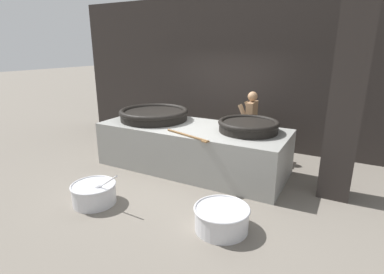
{
  "coord_description": "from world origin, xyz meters",
  "views": [
    {
      "loc": [
        2.87,
        -5.28,
        2.51
      ],
      "look_at": [
        0.0,
        0.0,
        0.69
      ],
      "focal_mm": 28.0,
      "sensor_mm": 36.0,
      "label": 1
    }
  ],
  "objects_px": {
    "giant_wok_far": "(248,126)",
    "prep_bowl_vegetables": "(94,193)",
    "giant_wok_near": "(154,114)",
    "cook": "(251,123)",
    "prep_bowl_meat": "(222,217)"
  },
  "relations": [
    {
      "from": "cook",
      "to": "prep_bowl_meat",
      "type": "relative_size",
      "value": 1.96
    },
    {
      "from": "giant_wok_near",
      "to": "giant_wok_far",
      "type": "xyz_separation_m",
      "value": [
        2.19,
        0.06,
        -0.01
      ]
    },
    {
      "from": "cook",
      "to": "giant_wok_far",
      "type": "bearing_deg",
      "value": 102.61
    },
    {
      "from": "prep_bowl_vegetables",
      "to": "giant_wok_near",
      "type": "bearing_deg",
      "value": 98.7
    },
    {
      "from": "prep_bowl_vegetables",
      "to": "prep_bowl_meat",
      "type": "bearing_deg",
      "value": 8.38
    },
    {
      "from": "giant_wok_far",
      "to": "prep_bowl_meat",
      "type": "distance_m",
      "value": 2.18
    },
    {
      "from": "giant_wok_near",
      "to": "cook",
      "type": "bearing_deg",
      "value": 27.42
    },
    {
      "from": "giant_wok_far",
      "to": "prep_bowl_vegetables",
      "type": "height_order",
      "value": "giant_wok_far"
    },
    {
      "from": "giant_wok_far",
      "to": "prep_bowl_vegetables",
      "type": "relative_size",
      "value": 1.23
    },
    {
      "from": "giant_wok_near",
      "to": "giant_wok_far",
      "type": "height_order",
      "value": "giant_wok_near"
    },
    {
      "from": "prep_bowl_vegetables",
      "to": "prep_bowl_meat",
      "type": "height_order",
      "value": "prep_bowl_vegetables"
    },
    {
      "from": "prep_bowl_vegetables",
      "to": "cook",
      "type": "bearing_deg",
      "value": 63.73
    },
    {
      "from": "prep_bowl_vegetables",
      "to": "prep_bowl_meat",
      "type": "relative_size",
      "value": 1.19
    },
    {
      "from": "prep_bowl_meat",
      "to": "giant_wok_near",
      "type": "bearing_deg",
      "value": 142.48
    },
    {
      "from": "prep_bowl_meat",
      "to": "prep_bowl_vegetables",
      "type": "bearing_deg",
      "value": -171.62
    }
  ]
}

